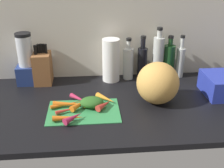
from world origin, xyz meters
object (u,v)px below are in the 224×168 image
Objects in this scene: bottle_3 at (169,60)px; knife_block at (43,68)px; carrot_4 at (73,118)px; bottle_0 at (128,63)px; winter_squash at (158,83)px; cutting_board at (84,111)px; blender_appliance at (26,62)px; carrot_9 at (105,99)px; paper_towel_roll at (111,60)px; carrot_3 at (67,104)px; carrot_0 at (96,104)px; carrot_2 at (104,105)px; carrot_6 at (68,110)px; carrot_7 at (68,118)px; carrot_8 at (69,104)px; bottle_2 at (158,57)px; carrot_1 at (81,104)px; bottle_1 at (142,61)px; bottle_4 at (180,61)px; carrot_5 at (79,99)px.

knife_block is at bearing -178.28° from bottle_3.
carrot_4 is 0.40× the size of bottle_0.
winter_squash reaches higher than carrot_4.
blender_appliance is at bearing 131.63° from cutting_board.
paper_towel_roll reaches higher than carrot_9.
bottle_0 is at bearing 42.92° from carrot_3.
carrot_0 is 62.01cm from bottle_3.
winter_squash reaches higher than carrot_0.
carrot_6 is at bearing -172.99° from carrot_2.
carrot_2 is 0.60× the size of carrot_3.
carrot_6 is 0.46× the size of bottle_3.
knife_block reaches higher than carrot_4.
paper_towel_roll is (42.23, 0.33, 3.47)cm from knife_block.
carrot_8 is (-0.51, 13.30, 0.18)cm from carrot_7.
carrot_6 is at bearing -66.51° from knife_block.
carrot_8 reaches higher than carrot_3.
bottle_2 is at bearing -176.11° from bottle_3.
bottle_3 is (56.35, 36.70, 8.83)cm from carrot_1.
carrot_9 is 29.26cm from winter_squash.
bottle_1 is (20.24, 2.46, -2.32)cm from paper_towel_roll.
bottle_1 reaches higher than bottle_0.
paper_towel_roll is at bearing -171.36° from bottle_0.
carrot_0 is 0.99× the size of carrot_6.
carrot_3 and carrot_6 have the same top height.
paper_towel_roll reaches higher than carrot_4.
carrot_0 is 1.03× the size of carrot_9.
carrot_0 is at bearing -41.22° from blender_appliance.
carrot_7 is 0.54× the size of bottle_3.
carrot_8 is 44.77cm from blender_appliance.
cutting_board is at bearing -125.35° from bottle_0.
carrot_2 is 0.83× the size of carrot_6.
bottle_2 is at bearing -178.97° from bottle_4.
carrot_1 is 0.56× the size of knife_block.
carrot_4 is 66.35cm from bottle_1.
carrot_6 is (-18.64, -2.29, -0.74)cm from carrot_2.
blender_appliance is (-9.47, 0.50, 3.70)cm from knife_block.
carrot_3 is at bearing -148.40° from bottle_2.
bottle_3 reaches higher than carrot_0.
paper_towel_roll is 37.64cm from bottle_3.
carrot_8 is 0.60× the size of bottle_0.
carrot_3 is (-19.42, 3.81, -0.75)cm from carrot_2.
blender_appliance is at bearing -179.03° from bottle_2.
cutting_board is at bearing 4.43° from carrot_6.
knife_block is at bearing 116.20° from carrot_3.
carrot_5 is 0.48× the size of paper_towel_roll.
bottle_1 is at bearing 55.52° from carrot_2.
carrot_0 reaches higher than carrot_5.
carrot_5 is 0.39× the size of bottle_2.
knife_block is at bearing -178.58° from bottle_4.
bottle_1 reaches higher than carrot_2.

